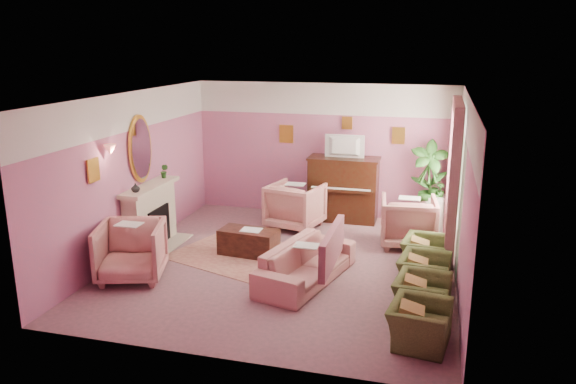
% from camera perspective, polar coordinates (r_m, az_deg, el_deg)
% --- Properties ---
extents(floor, '(5.50, 6.00, 0.01)m').
position_cam_1_polar(floor, '(9.48, -0.20, -7.35)').
color(floor, '#7D555F').
rests_on(floor, ground).
extents(ceiling, '(5.50, 6.00, 0.01)m').
position_cam_1_polar(ceiling, '(8.81, -0.22, 9.75)').
color(ceiling, '#F0E2CB').
rests_on(ceiling, wall_back).
extents(wall_back, '(5.50, 0.02, 2.80)m').
position_cam_1_polar(wall_back, '(11.90, 3.61, 4.26)').
color(wall_back, '#945E86').
rests_on(wall_back, floor).
extents(wall_front, '(5.50, 0.02, 2.80)m').
position_cam_1_polar(wall_front, '(6.33, -7.41, -5.50)').
color(wall_front, '#945E86').
rests_on(wall_front, floor).
extents(wall_left, '(0.02, 6.00, 2.80)m').
position_cam_1_polar(wall_left, '(10.10, -15.44, 1.83)').
color(wall_left, '#945E86').
rests_on(wall_left, floor).
extents(wall_right, '(0.02, 6.00, 2.80)m').
position_cam_1_polar(wall_right, '(8.76, 17.43, -0.29)').
color(wall_right, '#945E86').
rests_on(wall_right, floor).
extents(picture_rail_band, '(5.50, 0.01, 0.65)m').
position_cam_1_polar(picture_rail_band, '(11.74, 3.68, 9.42)').
color(picture_rail_band, silver).
rests_on(picture_rail_band, wall_back).
extents(stripe_panel, '(0.01, 3.00, 2.15)m').
position_cam_1_polar(stripe_panel, '(10.09, 16.97, -0.20)').
color(stripe_panel, '#AABDA0').
rests_on(stripe_panel, wall_right).
extents(fireplace_surround, '(0.30, 1.40, 1.10)m').
position_cam_1_polar(fireplace_surround, '(10.41, -13.81, -2.53)').
color(fireplace_surround, beige).
rests_on(fireplace_surround, floor).
extents(fireplace_inset, '(0.18, 0.72, 0.68)m').
position_cam_1_polar(fireplace_inset, '(10.41, -13.27, -3.37)').
color(fireplace_inset, black).
rests_on(fireplace_inset, floor).
extents(fire_ember, '(0.06, 0.54, 0.10)m').
position_cam_1_polar(fire_ember, '(10.45, -13.02, -4.32)').
color(fire_ember, '#FF5810').
rests_on(fire_ember, floor).
extents(mantel_shelf, '(0.40, 1.55, 0.07)m').
position_cam_1_polar(mantel_shelf, '(10.24, -13.85, 0.50)').
color(mantel_shelf, beige).
rests_on(mantel_shelf, fireplace_surround).
extents(hearth, '(0.55, 1.50, 0.02)m').
position_cam_1_polar(hearth, '(10.49, -12.66, -5.43)').
color(hearth, beige).
rests_on(hearth, floor).
extents(mirror_frame, '(0.04, 0.72, 1.20)m').
position_cam_1_polar(mirror_frame, '(10.17, -14.79, 4.26)').
color(mirror_frame, gold).
rests_on(mirror_frame, wall_left).
extents(mirror_glass, '(0.01, 0.60, 1.06)m').
position_cam_1_polar(mirror_glass, '(10.16, -14.66, 4.26)').
color(mirror_glass, silver).
rests_on(mirror_glass, wall_left).
extents(sconce_shade, '(0.20, 0.20, 0.16)m').
position_cam_1_polar(sconce_shade, '(9.22, -17.63, 4.13)').
color(sconce_shade, '#D76559').
rests_on(sconce_shade, wall_left).
extents(piano, '(1.40, 0.60, 1.30)m').
position_cam_1_polar(piano, '(11.67, 5.64, 0.23)').
color(piano, black).
rests_on(piano, floor).
extents(piano_keyshelf, '(1.30, 0.12, 0.06)m').
position_cam_1_polar(piano_keyshelf, '(11.32, 5.35, 0.14)').
color(piano_keyshelf, black).
rests_on(piano_keyshelf, piano).
extents(piano_keys, '(1.20, 0.08, 0.02)m').
position_cam_1_polar(piano_keys, '(11.31, 5.35, 0.34)').
color(piano_keys, white).
rests_on(piano_keys, piano).
extents(piano_top, '(1.45, 0.65, 0.04)m').
position_cam_1_polar(piano_top, '(11.52, 5.72, 3.41)').
color(piano_top, black).
rests_on(piano_top, piano).
extents(television, '(0.80, 0.12, 0.48)m').
position_cam_1_polar(television, '(11.42, 5.72, 4.79)').
color(television, black).
rests_on(television, piano).
extents(print_back_left, '(0.30, 0.03, 0.38)m').
position_cam_1_polar(print_back_left, '(11.99, -0.18, 5.93)').
color(print_back_left, gold).
rests_on(print_back_left, wall_back).
extents(print_back_right, '(0.26, 0.03, 0.34)m').
position_cam_1_polar(print_back_right, '(11.59, 11.16, 5.64)').
color(print_back_right, gold).
rests_on(print_back_right, wall_back).
extents(print_back_mid, '(0.22, 0.03, 0.26)m').
position_cam_1_polar(print_back_mid, '(11.68, 6.04, 6.99)').
color(print_back_mid, gold).
rests_on(print_back_mid, wall_back).
extents(print_left_wall, '(0.03, 0.28, 0.36)m').
position_cam_1_polar(print_left_wall, '(9.03, -19.16, 2.10)').
color(print_left_wall, gold).
rests_on(print_left_wall, wall_left).
extents(window_blind, '(0.03, 1.40, 1.80)m').
position_cam_1_polar(window_blind, '(10.20, 17.00, 3.56)').
color(window_blind, beige).
rests_on(window_blind, wall_right).
extents(curtain_left, '(0.16, 0.34, 2.60)m').
position_cam_1_polar(curtain_left, '(9.39, 16.47, 0.14)').
color(curtain_left, '#8B4856').
rests_on(curtain_left, floor).
extents(curtain_right, '(0.16, 0.34, 2.60)m').
position_cam_1_polar(curtain_right, '(11.18, 16.32, 2.47)').
color(curtain_right, '#8B4856').
rests_on(curtain_right, floor).
extents(pelmet, '(0.16, 2.20, 0.16)m').
position_cam_1_polar(pelmet, '(10.07, 16.92, 8.39)').
color(pelmet, '#8B4856').
rests_on(pelmet, wall_right).
extents(mantel_plant, '(0.16, 0.16, 0.28)m').
position_cam_1_polar(mantel_plant, '(10.67, -12.46, 2.09)').
color(mantel_plant, '#204E19').
rests_on(mantel_plant, mantel_shelf).
extents(mantel_vase, '(0.16, 0.16, 0.16)m').
position_cam_1_polar(mantel_vase, '(9.79, -15.24, 0.41)').
color(mantel_vase, silver).
rests_on(mantel_vase, mantel_shelf).
extents(area_rug, '(2.95, 2.51, 0.01)m').
position_cam_1_polar(area_rug, '(9.84, -4.05, -6.52)').
color(area_rug, '#A5695C').
rests_on(area_rug, floor).
extents(coffee_table, '(1.05, 0.60, 0.45)m').
position_cam_1_polar(coffee_table, '(9.86, -4.01, -5.10)').
color(coffee_table, '#351911').
rests_on(coffee_table, floor).
extents(table_paper, '(0.35, 0.28, 0.01)m').
position_cam_1_polar(table_paper, '(9.77, -3.76, -3.86)').
color(table_paper, silver).
rests_on(table_paper, coffee_table).
extents(sofa, '(0.68, 2.04, 0.82)m').
position_cam_1_polar(sofa, '(8.72, 1.87, -6.51)').
color(sofa, tan).
rests_on(sofa, floor).
extents(sofa_throw, '(0.10, 1.54, 0.57)m').
position_cam_1_polar(sofa_throw, '(8.57, 4.50, -5.57)').
color(sofa_throw, '#8B4856').
rests_on(sofa_throw, sofa).
extents(floral_armchair_left, '(0.97, 0.97, 1.01)m').
position_cam_1_polar(floral_armchair_left, '(11.16, 0.75, -1.15)').
color(floral_armchair_left, tan).
rests_on(floral_armchair_left, floor).
extents(floral_armchair_right, '(0.97, 0.97, 1.01)m').
position_cam_1_polar(floral_armchair_right, '(10.41, 12.14, -2.70)').
color(floral_armchair_right, tan).
rests_on(floral_armchair_right, floor).
extents(floral_armchair_front, '(0.97, 0.97, 1.01)m').
position_cam_1_polar(floral_armchair_front, '(9.09, -15.68, -5.53)').
color(floral_armchair_front, tan).
rests_on(floral_armchair_front, floor).
extents(olive_chair_a, '(0.57, 0.81, 0.70)m').
position_cam_1_polar(olive_chair_a, '(7.21, 13.22, -12.28)').
color(olive_chair_a, '#4C5929').
rests_on(olive_chair_a, floor).
extents(olive_chair_b, '(0.57, 0.81, 0.70)m').
position_cam_1_polar(olive_chair_b, '(7.95, 13.45, -9.62)').
color(olive_chair_b, '#4C5929').
rests_on(olive_chair_b, floor).
extents(olive_chair_c, '(0.57, 0.81, 0.70)m').
position_cam_1_polar(olive_chair_c, '(8.70, 13.65, -7.43)').
color(olive_chair_c, '#4C5929').
rests_on(olive_chair_c, floor).
extents(olive_chair_d, '(0.57, 0.81, 0.70)m').
position_cam_1_polar(olive_chair_d, '(9.47, 13.81, -5.58)').
color(olive_chair_d, '#4C5929').
rests_on(olive_chair_d, floor).
extents(side_table, '(0.52, 0.52, 0.70)m').
position_cam_1_polar(side_table, '(11.48, 14.46, -1.98)').
color(side_table, silver).
rests_on(side_table, floor).
extents(side_plant_big, '(0.30, 0.30, 0.34)m').
position_cam_1_polar(side_plant_big, '(11.34, 14.63, 0.53)').
color(side_plant_big, '#204E19').
rests_on(side_plant_big, side_table).
extents(side_plant_small, '(0.16, 0.16, 0.28)m').
position_cam_1_polar(side_plant_small, '(11.26, 15.22, 0.22)').
color(side_plant_small, '#204E19').
rests_on(side_plant_small, side_table).
extents(palm_pot, '(0.34, 0.34, 0.34)m').
position_cam_1_polar(palm_pot, '(11.50, 13.86, -2.85)').
color(palm_pot, '#8D6243').
rests_on(palm_pot, floor).
extents(palm_plant, '(0.76, 0.76, 1.44)m').
position_cam_1_polar(palm_plant, '(11.27, 14.14, 1.47)').
color(palm_plant, '#204E19').
rests_on(palm_plant, palm_pot).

